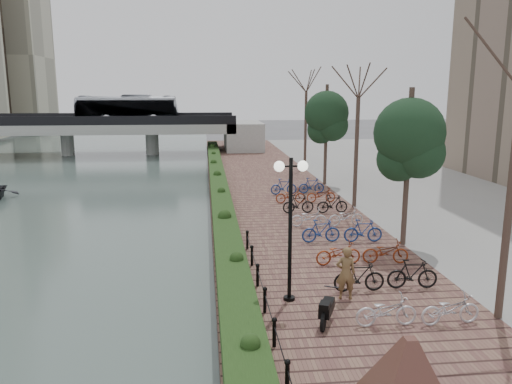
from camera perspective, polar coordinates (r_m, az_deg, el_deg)
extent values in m
cube|color=brown|center=(29.06, 2.69, -1.67)|extent=(8.00, 75.00, 0.50)
cube|color=#1A3112|center=(31.09, -4.19, 0.21)|extent=(1.10, 56.00, 0.60)
cylinder|color=black|center=(11.34, 3.59, -20.47)|extent=(0.10, 0.10, 0.70)
cylinder|color=black|center=(13.06, 2.11, -15.86)|extent=(0.10, 0.10, 0.70)
cylinder|color=black|center=(14.85, 1.02, -12.35)|extent=(0.10, 0.10, 0.70)
cylinder|color=black|center=(16.68, 0.19, -9.59)|extent=(0.10, 0.10, 0.70)
cylinder|color=black|center=(18.56, -0.47, -7.39)|extent=(0.10, 0.10, 0.70)
cylinder|color=black|center=(20.45, -1.00, -5.59)|extent=(0.10, 0.10, 0.70)
cylinder|color=black|center=(15.09, 3.92, -4.44)|extent=(0.12, 0.12, 4.43)
cylinder|color=black|center=(14.67, 4.02, 2.96)|extent=(0.70, 0.06, 0.06)
sphere|color=white|center=(14.62, 2.67, 2.95)|extent=(0.32, 0.32, 0.32)
sphere|color=white|center=(14.74, 5.37, 2.98)|extent=(0.32, 0.32, 0.32)
imported|color=brown|center=(15.82, 10.22, -9.09)|extent=(0.64, 0.45, 1.68)
imported|color=silver|center=(14.36, 14.82, -13.17)|extent=(0.60, 1.72, 0.90)
imported|color=black|center=(16.60, 11.66, -9.40)|extent=(0.47, 1.66, 1.00)
imported|color=maroon|center=(18.96, 9.31, -6.80)|extent=(0.60, 1.71, 0.90)
imported|color=navy|center=(21.36, 7.50, -4.52)|extent=(0.47, 1.66, 1.00)
imported|color=silver|center=(23.82, 6.07, -2.94)|extent=(0.60, 1.71, 0.90)
imported|color=black|center=(26.28, 4.91, -1.43)|extent=(0.47, 1.66, 1.00)
imported|color=maroon|center=(28.79, 3.95, -0.39)|extent=(0.60, 1.72, 0.90)
imported|color=navy|center=(31.30, 3.15, 0.67)|extent=(0.47, 1.66, 1.00)
imported|color=silver|center=(15.06, 21.40, -12.41)|extent=(0.60, 1.72, 0.90)
imported|color=black|center=(17.21, 17.46, -8.94)|extent=(0.47, 1.66, 1.00)
imported|color=maroon|center=(19.50, 14.45, -6.51)|extent=(0.60, 1.71, 0.90)
imported|color=navy|center=(21.83, 12.12, -4.33)|extent=(0.47, 1.66, 1.00)
imported|color=silver|center=(24.25, 10.24, -2.80)|extent=(0.60, 1.71, 0.90)
imported|color=black|center=(26.67, 8.71, -1.34)|extent=(0.47, 1.66, 1.00)
imported|color=maroon|center=(29.15, 7.44, -0.31)|extent=(0.60, 1.72, 0.90)
imported|color=navy|center=(31.63, 6.37, 0.73)|extent=(0.47, 1.66, 1.00)
cube|color=#999994|center=(57.54, -20.86, 6.88)|extent=(36.00, 8.00, 1.00)
cube|color=black|center=(53.73, -21.99, 7.54)|extent=(36.00, 0.15, 0.90)
cube|color=black|center=(61.26, -20.00, 8.06)|extent=(36.00, 0.15, 0.90)
cylinder|color=#999994|center=(57.69, -20.74, 5.15)|extent=(1.40, 1.40, 2.50)
cylinder|color=#999994|center=(56.06, -11.78, 5.48)|extent=(1.40, 1.40, 2.50)
imported|color=white|center=(56.12, -14.47, 9.21)|extent=(2.52, 10.77, 3.00)
cube|color=#A6A18A|center=(96.40, -26.51, 13.65)|extent=(12.00, 12.00, 24.00)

